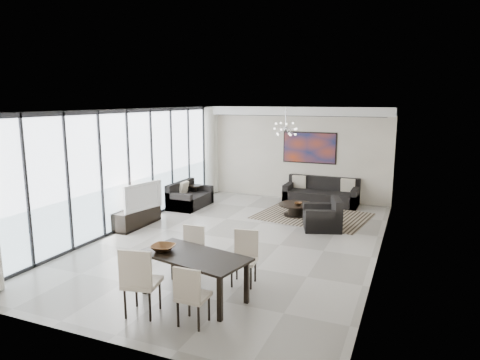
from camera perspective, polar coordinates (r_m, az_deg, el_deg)
The scene contains 20 objects.
room_shell at distance 9.24m, azimuth 2.53°, elevation 0.26°, with size 6.00×9.00×2.90m.
window_wall at distance 10.81m, azimuth -14.24°, elevation 1.56°, with size 0.37×8.95×2.90m.
soffit at distance 13.33m, azimuth 7.10°, elevation 9.10°, with size 5.98×0.40×0.26m, color white.
painting at distance 13.45m, azimuth 9.24°, elevation 4.27°, with size 1.68×0.04×0.98m, color #AC3A17.
chandelier at distance 11.54m, azimuth 6.09°, elevation 6.80°, with size 0.66×0.66×0.71m.
rug at distance 11.83m, azimuth 9.67°, elevation -4.73°, with size 2.85×2.19×0.01m, color black.
coffee_table at distance 11.77m, azimuth 7.46°, elevation -3.85°, with size 0.94×0.94×0.33m.
bowl_coffee at distance 11.63m, azimuth 7.75°, elevation -3.13°, with size 0.21×0.21×0.07m, color brown.
sofa_main at distance 13.18m, azimuth 10.80°, elevation -2.00°, with size 2.19×0.90×0.80m.
loveseat at distance 12.72m, azimuth -6.82°, elevation -2.44°, with size 0.82×1.46×0.73m.
armchair at distance 10.68m, azimuth 11.07°, elevation -5.04°, with size 1.11×1.14×0.77m.
side_table at distance 13.08m, azimuth -5.96°, elevation -1.47°, with size 0.41×0.41×0.56m.
tv_console at distance 11.02m, azimuth -13.52°, elevation -4.81°, with size 0.42×1.50×0.47m, color black.
television at distance 10.73m, azimuth -13.21°, elevation -2.08°, with size 1.16×0.15×0.67m, color gray.
dining_table at distance 6.87m, azimuth -6.16°, elevation -10.58°, with size 1.88×1.22×0.72m.
dining_chair_sw at distance 6.44m, azimuth -13.33°, elevation -12.56°, with size 0.57×0.57×1.06m.
dining_chair_se at distance 6.12m, azimuth -6.64°, elevation -14.66°, with size 0.41×0.41×0.89m.
dining_chair_nw at distance 7.83m, azimuth -6.44°, elevation -8.90°, with size 0.43×0.43×0.89m.
dining_chair_ne at distance 7.43m, azimuth 0.66°, elevation -9.75°, with size 0.48×0.48×0.92m.
bowl_dining at distance 7.08m, azimuth -10.23°, elevation -8.88°, with size 0.38×0.38×0.09m, color brown.
Camera 1 is at (3.56, -8.54, 3.12)m, focal length 32.00 mm.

